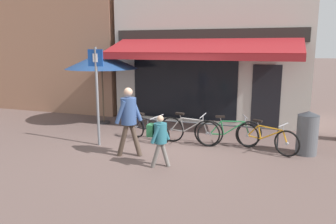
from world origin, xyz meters
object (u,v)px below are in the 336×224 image
object	(u,v)px
bicycle_orange	(266,138)
bicycle_silver	(189,130)
litter_bin	(307,133)
pedestrian_adult	(129,115)
parking_sign	(97,87)
pedestrian_child	(159,135)
bicycle_green	(229,133)
cafe_parasol	(102,61)
bicycle_black	(148,129)

from	to	relation	value
bicycle_orange	bicycle_silver	bearing A→B (deg)	-155.54
litter_bin	pedestrian_adult	bearing A→B (deg)	-159.24
pedestrian_adult	parking_sign	distance (m)	1.43
parking_sign	bicycle_orange	bearing A→B (deg)	11.46
litter_bin	pedestrian_child	bearing A→B (deg)	-147.32
bicycle_green	litter_bin	bearing A→B (deg)	-19.24
pedestrian_child	parking_sign	bearing A→B (deg)	150.95
pedestrian_adult	cafe_parasol	size ratio (longest dim) A/B	0.69
bicycle_black	pedestrian_child	xyz separation A→B (m)	(1.04, -1.86, 0.38)
litter_bin	parking_sign	distance (m)	5.52
parking_sign	cafe_parasol	bearing A→B (deg)	117.17
pedestrian_adult	bicycle_green	bearing A→B (deg)	40.87
pedestrian_adult	bicycle_black	bearing A→B (deg)	98.73
cafe_parasol	parking_sign	bearing A→B (deg)	-62.83
litter_bin	cafe_parasol	world-z (taller)	cafe_parasol
bicycle_green	cafe_parasol	bearing A→B (deg)	144.79
bicycle_green	pedestrian_child	world-z (taller)	pedestrian_child
bicycle_silver	cafe_parasol	world-z (taller)	cafe_parasol
pedestrian_adult	parking_sign	xyz separation A→B (m)	(-1.19, 0.55, 0.58)
pedestrian_adult	pedestrian_child	world-z (taller)	pedestrian_adult
bicycle_orange	litter_bin	xyz separation A→B (m)	(0.96, 0.13, 0.19)
pedestrian_adult	cafe_parasol	bearing A→B (deg)	134.78
pedestrian_child	parking_sign	world-z (taller)	parking_sign
parking_sign	bicycle_black	bearing A→B (deg)	37.11
bicycle_silver	cafe_parasol	distance (m)	4.21
pedestrian_adult	pedestrian_child	bearing A→B (deg)	-20.71
bicycle_black	cafe_parasol	xyz separation A→B (m)	(-2.32, 1.53, 1.84)
bicycle_green	cafe_parasol	size ratio (longest dim) A/B	0.67
bicycle_black	litter_bin	xyz separation A→B (m)	(4.21, 0.18, 0.20)
bicycle_black	parking_sign	bearing A→B (deg)	-118.59
bicycle_silver	pedestrian_child	size ratio (longest dim) A/B	1.49
bicycle_orange	pedestrian_adult	size ratio (longest dim) A/B	0.94
bicycle_green	parking_sign	distance (m)	3.75
bicycle_silver	pedestrian_child	xyz separation A→B (m)	(-0.16, -1.92, 0.34)
bicycle_green	bicycle_orange	distance (m)	0.97
bicycle_silver	parking_sign	world-z (taller)	parking_sign
litter_bin	cafe_parasol	xyz separation A→B (m)	(-6.53, 1.35, 1.64)
bicycle_green	pedestrian_adult	world-z (taller)	pedestrian_adult
bicycle_black	cafe_parasol	distance (m)	3.33
bicycle_silver	bicycle_green	bearing A→B (deg)	12.00
bicycle_black	bicycle_orange	bearing A→B (deg)	25.14
bicycle_black	pedestrian_child	world-z (taller)	pedestrian_child
bicycle_green	pedestrian_child	xyz separation A→B (m)	(-1.25, -2.04, 0.35)
pedestrian_adult	litter_bin	distance (m)	4.44
litter_bin	parking_sign	size ratio (longest dim) A/B	0.42
bicycle_silver	parking_sign	size ratio (longest dim) A/B	0.67
pedestrian_child	cafe_parasol	distance (m)	4.99
pedestrian_adult	pedestrian_child	distance (m)	1.11
cafe_parasol	bicycle_green	bearing A→B (deg)	-16.24
cafe_parasol	bicycle_orange	bearing A→B (deg)	-14.89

